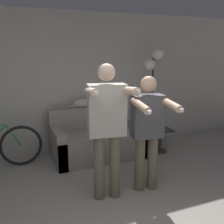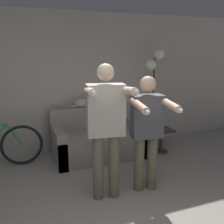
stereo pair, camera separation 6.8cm
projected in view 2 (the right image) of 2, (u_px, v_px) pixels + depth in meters
name	position (u px, v px, depth m)	size (l,w,h in m)	color
wall_back	(64.00, 83.00, 4.89)	(10.00, 0.05, 2.60)	#B7B2A8
couch	(98.00, 141.00, 4.78)	(1.62, 0.86, 0.87)	gray
person_left	(106.00, 123.00, 3.24)	(0.61, 0.74, 1.75)	#6B604C
person_right	(147.00, 127.00, 3.46)	(0.55, 0.72, 1.58)	#6B604C
cat	(83.00, 102.00, 4.86)	(0.42, 0.13, 0.19)	#B7AD9E
floor_lamp	(155.00, 68.00, 5.02)	(0.40, 0.27, 1.95)	black
side_table	(161.00, 136.00, 4.97)	(0.40, 0.40, 0.45)	#38332D
cup	(160.00, 127.00, 4.92)	(0.07, 0.07, 0.11)	#3D6693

